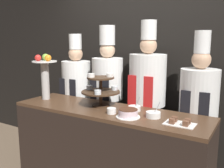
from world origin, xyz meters
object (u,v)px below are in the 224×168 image
object	(u,v)px
cake_square_tray	(180,122)
serving_bowl_near	(153,115)
chef_center_left	(107,92)
chef_center_right	(147,96)
chef_left	(77,93)
serving_bowl_far	(134,108)
cake_round	(128,113)
chef_right	(198,110)
fruit_pedestal	(45,72)
cup_white	(111,111)
tiered_stand	(101,89)

from	to	relation	value
cake_square_tray	serving_bowl_near	bearing A→B (deg)	166.57
chef_center_left	chef_center_right	world-z (taller)	chef_center_right
chef_left	chef_center_right	bearing A→B (deg)	0.00
chef_left	serving_bowl_far	bearing A→B (deg)	-20.31
cake_round	chef_right	bearing A→B (deg)	51.42
fruit_pedestal	serving_bowl_near	world-z (taller)	fruit_pedestal
cup_white	chef_center_left	world-z (taller)	chef_center_left
fruit_pedestal	cake_square_tray	distance (m)	1.69
cup_white	cake_square_tray	distance (m)	0.66
tiered_stand	serving_bowl_near	world-z (taller)	tiered_stand
chef_left	chef_center_left	xyz separation A→B (m)	(0.50, 0.00, 0.06)
chef_center_right	fruit_pedestal	bearing A→B (deg)	-156.06
serving_bowl_near	serving_bowl_far	size ratio (longest dim) A/B	1.02
cake_square_tray	chef_right	xyz separation A→B (m)	(0.03, 0.57, -0.02)
tiered_stand	chef_left	distance (m)	0.82
serving_bowl_far	chef_right	size ratio (longest dim) A/B	0.09
serving_bowl_near	tiered_stand	bearing A→B (deg)	172.42
fruit_pedestal	chef_right	world-z (taller)	chef_right
cake_round	chef_left	distance (m)	1.28
cake_square_tray	cake_round	bearing A→B (deg)	-173.46
cake_round	cup_white	world-z (taller)	cake_round
serving_bowl_near	chef_right	xyz separation A→B (m)	(0.29, 0.50, -0.03)
chef_left	cup_white	bearing A→B (deg)	-32.94
chef_left	chef_right	world-z (taller)	chef_right
chef_center_left	chef_right	bearing A→B (deg)	-0.00
tiered_stand	fruit_pedestal	xyz separation A→B (m)	(-0.75, -0.07, 0.13)
cake_square_tray	chef_center_left	bearing A→B (deg)	152.43
chef_left	serving_bowl_near	bearing A→B (deg)	-20.87
tiered_stand	chef_center_right	distance (m)	0.56
cup_white	cake_round	bearing A→B (deg)	-6.05
cake_square_tray	chef_right	bearing A→B (deg)	87.22
cake_square_tray	serving_bowl_far	xyz separation A→B (m)	(-0.51, 0.17, 0.01)
cup_white	chef_center_right	world-z (taller)	chef_center_right
serving_bowl_far	fruit_pedestal	bearing A→B (deg)	-175.28
serving_bowl_near	chef_center_right	world-z (taller)	chef_center_right
fruit_pedestal	chef_center_right	world-z (taller)	chef_center_right
tiered_stand	cake_round	distance (m)	0.51
cup_white	chef_right	size ratio (longest dim) A/B	0.05
cake_square_tray	chef_left	bearing A→B (deg)	160.33
chef_left	chef_center_left	bearing A→B (deg)	0.02
cup_white	serving_bowl_far	bearing A→B (deg)	53.51
tiered_stand	cup_white	size ratio (longest dim) A/B	4.66
serving_bowl_far	chef_center_left	xyz separation A→B (m)	(-0.58, 0.40, 0.03)
chef_center_right	cake_square_tray	bearing A→B (deg)	-46.04
cake_round	serving_bowl_far	size ratio (longest dim) A/B	1.48
cake_square_tray	chef_right	distance (m)	0.57
chef_center_left	chef_right	distance (m)	1.12
cake_square_tray	chef_right	world-z (taller)	chef_right
fruit_pedestal	cup_white	world-z (taller)	fruit_pedestal
fruit_pedestal	serving_bowl_far	world-z (taller)	fruit_pedestal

